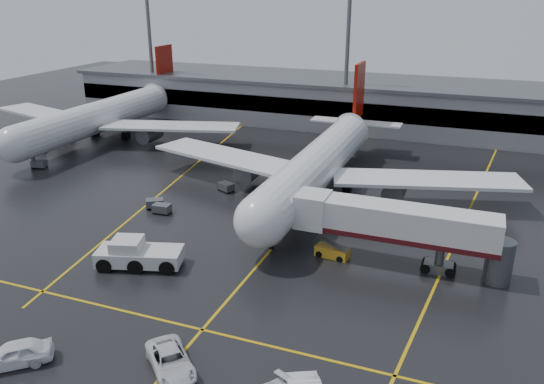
% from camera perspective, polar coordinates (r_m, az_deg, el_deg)
% --- Properties ---
extents(ground, '(220.00, 220.00, 0.00)m').
position_cam_1_polar(ground, '(60.91, 2.44, -3.14)').
color(ground, black).
rests_on(ground, ground).
extents(apron_line_centre, '(0.25, 90.00, 0.02)m').
position_cam_1_polar(apron_line_centre, '(60.91, 2.44, -3.13)').
color(apron_line_centre, gold).
rests_on(apron_line_centre, ground).
extents(apron_line_stop, '(60.00, 0.25, 0.02)m').
position_cam_1_polar(apron_line_stop, '(43.22, -7.34, -14.15)').
color(apron_line_stop, gold).
rests_on(apron_line_stop, ground).
extents(apron_line_left, '(9.99, 69.35, 0.02)m').
position_cam_1_polar(apron_line_left, '(77.30, -9.28, 1.86)').
color(apron_line_left, gold).
rests_on(apron_line_left, ground).
extents(apron_line_right, '(7.57, 69.64, 0.02)m').
position_cam_1_polar(apron_line_right, '(67.49, 19.92, -1.98)').
color(apron_line_right, gold).
rests_on(apron_line_right, ground).
extents(terminal, '(122.00, 19.00, 8.60)m').
position_cam_1_polar(terminal, '(104.32, 11.13, 9.08)').
color(terminal, gray).
rests_on(terminal, ground).
extents(light_mast_left, '(3.00, 1.20, 25.45)m').
position_cam_1_polar(light_mast_left, '(114.15, -12.69, 15.11)').
color(light_mast_left, '#595B60').
rests_on(light_mast_left, ground).
extents(light_mast_mid, '(3.00, 1.20, 25.45)m').
position_cam_1_polar(light_mast_mid, '(98.06, 7.93, 14.56)').
color(light_mast_mid, '#595B60').
rests_on(light_mast_mid, ground).
extents(main_airliner, '(48.80, 45.60, 14.10)m').
position_cam_1_polar(main_airliner, '(68.12, 5.14, 3.19)').
color(main_airliner, silver).
rests_on(main_airliner, ground).
extents(second_airliner, '(48.80, 45.60, 14.10)m').
position_cam_1_polar(second_airliner, '(97.66, -17.28, 7.70)').
color(second_airliner, silver).
rests_on(second_airliner, ground).
extents(jet_bridge, '(19.90, 3.40, 6.05)m').
position_cam_1_polar(jet_bridge, '(51.53, 12.91, -3.50)').
color(jet_bridge, silver).
rests_on(jet_bridge, ground).
extents(pushback_tractor, '(8.47, 5.38, 2.82)m').
position_cam_1_polar(pushback_tractor, '(52.70, -13.95, -6.41)').
color(pushback_tractor, silver).
rests_on(pushback_tractor, ground).
extents(belt_loader, '(3.43, 1.95, 2.07)m').
position_cam_1_polar(belt_loader, '(53.37, 6.33, -6.27)').
color(belt_loader, gold).
rests_on(belt_loader, ground).
extents(service_van_a, '(5.70, 5.63, 1.52)m').
position_cam_1_polar(service_van_a, '(39.26, -10.59, -17.07)').
color(service_van_a, silver).
rests_on(service_van_a, ground).
extents(service_van_d, '(5.24, 4.92, 1.75)m').
position_cam_1_polar(service_van_d, '(42.97, -25.51, -15.10)').
color(service_van_d, white).
rests_on(service_van_d, ground).
extents(baggage_cart_a, '(2.08, 1.43, 1.12)m').
position_cam_1_polar(baggage_cart_a, '(64.17, -11.49, -1.68)').
color(baggage_cart_a, '#595B60').
rests_on(baggage_cart_a, ground).
extents(baggage_cart_b, '(2.39, 2.17, 1.12)m').
position_cam_1_polar(baggage_cart_b, '(65.88, -12.22, -1.14)').
color(baggage_cart_b, '#595B60').
rests_on(baggage_cart_b, ground).
extents(baggage_cart_c, '(2.37, 2.05, 1.12)m').
position_cam_1_polar(baggage_cart_c, '(69.98, -4.86, 0.58)').
color(baggage_cart_c, '#595B60').
rests_on(baggage_cart_c, ground).
extents(baggage_cart_d, '(2.20, 1.64, 1.12)m').
position_cam_1_polar(baggage_cart_d, '(94.10, -23.37, 4.20)').
color(baggage_cart_d, '#595B60').
rests_on(baggage_cart_d, ground).
extents(baggage_cart_e, '(2.23, 1.70, 1.12)m').
position_cam_1_polar(baggage_cart_e, '(85.84, -23.26, 2.75)').
color(baggage_cart_e, '#595B60').
rests_on(baggage_cart_e, ground).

